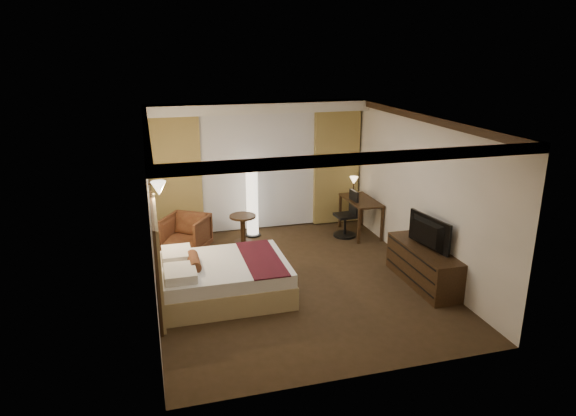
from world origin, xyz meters
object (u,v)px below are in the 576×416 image
object	(u,v)px
side_table	(243,229)
dresser	(423,266)
desk	(360,217)
television	(424,232)
office_chair	(345,214)
bed	(225,279)
armchair	(186,232)
floor_lamp	(252,201)

from	to	relation	value
side_table	dresser	distance (m)	3.63
desk	television	bearing A→B (deg)	-89.54
side_table	dresser	world-z (taller)	dresser
side_table	desk	distance (m)	2.46
office_chair	dresser	bearing A→B (deg)	-83.61
bed	armchair	bearing A→B (deg)	101.75
floor_lamp	desk	size ratio (longest dim) A/B	1.34
office_chair	armchair	bearing A→B (deg)	176.12
armchair	desk	distance (m)	3.58
floor_lamp	dresser	size ratio (longest dim) A/B	0.92
bed	television	xyz separation A→B (m)	(3.18, -0.44, 0.63)
office_chair	bed	bearing A→B (deg)	-147.74
side_table	floor_lamp	bearing A→B (deg)	52.74
dresser	television	bearing A→B (deg)	180.00
bed	desk	bearing A→B (deg)	32.87
floor_lamp	office_chair	bearing A→B (deg)	-16.82
desk	television	world-z (taller)	television
bed	side_table	bearing A→B (deg)	72.14
desk	armchair	bearing A→B (deg)	-179.85
television	armchair	bearing A→B (deg)	47.05
dresser	television	xyz separation A→B (m)	(-0.03, 0.00, 0.60)
dresser	side_table	bearing A→B (deg)	133.65
dresser	floor_lamp	bearing A→B (deg)	126.84
desk	office_chair	xyz separation A→B (m)	(-0.36, -0.05, 0.11)
desk	office_chair	distance (m)	0.38
office_chair	side_table	bearing A→B (deg)	171.52
office_chair	floor_lamp	bearing A→B (deg)	160.02
floor_lamp	desk	bearing A→B (deg)	-12.94
armchair	side_table	world-z (taller)	armchair
bed	desk	world-z (taller)	desk
floor_lamp	desk	world-z (taller)	floor_lamp
armchair	floor_lamp	size ratio (longest dim) A/B	0.52
desk	television	distance (m)	2.54
desk	dresser	size ratio (longest dim) A/B	0.69
floor_lamp	office_chair	size ratio (longest dim) A/B	1.57
armchair	television	distance (m)	4.40
desk	dresser	distance (m)	2.48
bed	floor_lamp	bearing A→B (deg)	69.01
bed	side_table	xyz separation A→B (m)	(0.70, 2.19, 0.00)
bed	side_table	size ratio (longest dim) A/B	3.41
bed	television	distance (m)	3.27
armchair	bed	bearing A→B (deg)	-46.62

